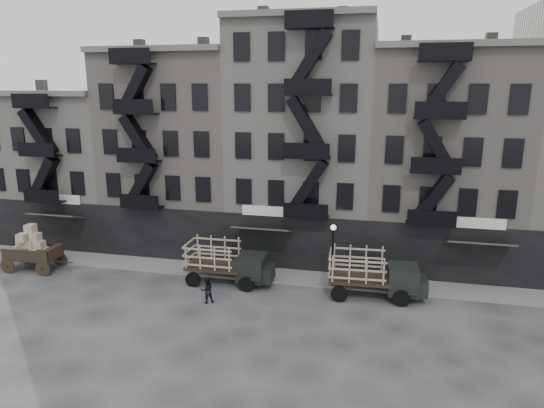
% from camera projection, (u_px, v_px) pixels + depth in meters
% --- Properties ---
extents(ground, '(140.00, 140.00, 0.00)m').
position_uv_depth(ground, '(278.00, 300.00, 29.64)').
color(ground, '#38383A').
rests_on(ground, ground).
extents(sidewalk, '(55.00, 2.50, 0.15)m').
position_uv_depth(sidewalk, '(289.00, 276.00, 33.18)').
color(sidewalk, slate).
rests_on(sidewalk, ground).
extents(building_west, '(10.00, 11.35, 13.20)m').
position_uv_depth(building_west, '(75.00, 166.00, 41.72)').
color(building_west, '#A49F97').
rests_on(building_west, ground).
extents(building_midwest, '(10.00, 11.35, 16.20)m').
position_uv_depth(building_midwest, '(183.00, 152.00, 39.24)').
color(building_midwest, gray).
rests_on(building_midwest, ground).
extents(building_center, '(10.00, 11.35, 18.20)m').
position_uv_depth(building_center, '(305.00, 143.00, 36.88)').
color(building_center, '#A49F97').
rests_on(building_center, ground).
extents(building_mideast, '(10.00, 11.35, 16.20)m').
position_uv_depth(building_mideast, '(442.00, 160.00, 35.01)').
color(building_mideast, gray).
rests_on(building_mideast, ground).
extents(lamp_post, '(0.36, 0.36, 4.28)m').
position_uv_depth(lamp_post, '(333.00, 247.00, 30.79)').
color(lamp_post, black).
rests_on(lamp_post, ground).
extents(wagon, '(3.89, 2.19, 3.24)m').
position_uv_depth(wagon, '(31.00, 245.00, 34.15)').
color(wagon, black).
rests_on(wagon, ground).
extents(stake_truck_west, '(5.76, 2.43, 2.88)m').
position_uv_depth(stake_truck_west, '(227.00, 259.00, 31.89)').
color(stake_truck_west, black).
rests_on(stake_truck_west, ground).
extents(stake_truck_east, '(5.98, 2.69, 2.95)m').
position_uv_depth(stake_truck_east, '(374.00, 271.00, 29.80)').
color(stake_truck_east, black).
rests_on(stake_truck_east, ground).
extents(pedestrian_mid, '(1.00, 0.94, 1.63)m').
position_uv_depth(pedestrian_mid, '(207.00, 290.00, 29.17)').
color(pedestrian_mid, black).
rests_on(pedestrian_mid, ground).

